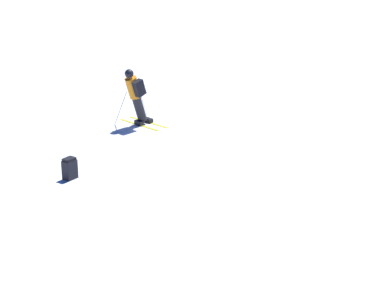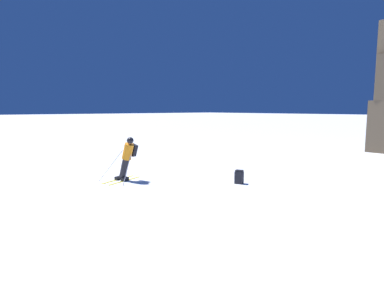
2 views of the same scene
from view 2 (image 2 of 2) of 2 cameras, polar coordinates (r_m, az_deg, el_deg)
ground_plane at (r=13.16m, az=-16.22°, el=-5.49°), size 300.00×300.00×0.00m
skier at (r=11.49m, az=-12.23°, el=-2.37°), size 1.24×1.70×1.72m
spare_backpack at (r=11.13m, az=8.97°, el=-6.23°), size 0.37×0.33×0.50m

